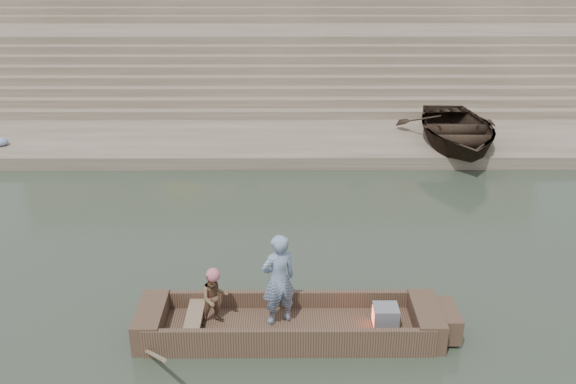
{
  "coord_description": "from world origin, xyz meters",
  "views": [
    {
      "loc": [
        0.34,
        -12.13,
        7.18
      ],
      "look_at": [
        0.4,
        1.11,
        1.4
      ],
      "focal_mm": 39.28,
      "sensor_mm": 36.0,
      "label": 1
    }
  ],
  "objects_px": {
    "television": "(385,316)",
    "main_rowboat": "(289,330)",
    "standing_man": "(278,279)",
    "beached_rowboat": "(457,129)",
    "rowing_man": "(214,298)"
  },
  "relations": [
    {
      "from": "rowing_man",
      "to": "beached_rowboat",
      "type": "bearing_deg",
      "value": 34.41
    },
    {
      "from": "main_rowboat",
      "to": "rowing_man",
      "type": "bearing_deg",
      "value": 176.2
    },
    {
      "from": "standing_man",
      "to": "main_rowboat",
      "type": "bearing_deg",
      "value": 120.62
    },
    {
      "from": "rowing_man",
      "to": "television",
      "type": "xyz_separation_m",
      "value": [
        3.15,
        -0.09,
        -0.35
      ]
    },
    {
      "from": "standing_man",
      "to": "beached_rowboat",
      "type": "xyz_separation_m",
      "value": [
        5.67,
        9.55,
        -0.23
      ]
    },
    {
      "from": "standing_man",
      "to": "television",
      "type": "relative_size",
      "value": 3.95
    },
    {
      "from": "main_rowboat",
      "to": "beached_rowboat",
      "type": "xyz_separation_m",
      "value": [
        5.48,
        9.68,
        0.79
      ]
    },
    {
      "from": "beached_rowboat",
      "to": "standing_man",
      "type": "bearing_deg",
      "value": -119.27
    },
    {
      "from": "television",
      "to": "main_rowboat",
      "type": "bearing_deg",
      "value": 180.0
    },
    {
      "from": "main_rowboat",
      "to": "television",
      "type": "xyz_separation_m",
      "value": [
        1.78,
        0.0,
        0.31
      ]
    },
    {
      "from": "main_rowboat",
      "to": "beached_rowboat",
      "type": "relative_size",
      "value": 1.03
    },
    {
      "from": "standing_man",
      "to": "beached_rowboat",
      "type": "height_order",
      "value": "standing_man"
    },
    {
      "from": "standing_man",
      "to": "rowing_man",
      "type": "bearing_deg",
      "value": -22.73
    },
    {
      "from": "standing_man",
      "to": "television",
      "type": "bearing_deg",
      "value": 151.5
    },
    {
      "from": "standing_man",
      "to": "rowing_man",
      "type": "height_order",
      "value": "standing_man"
    }
  ]
}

